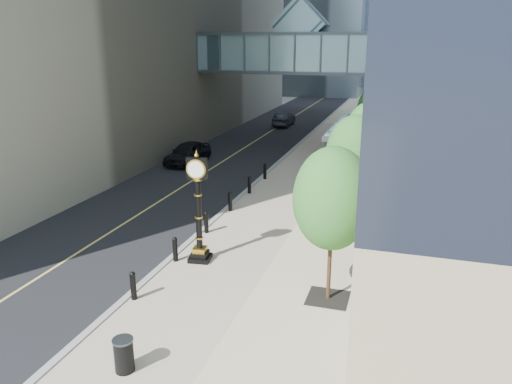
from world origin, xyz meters
TOP-DOWN VIEW (x-y plane):
  - ground at (0.00, 0.00)m, footprint 320.00×320.00m
  - road at (-7.00, 40.00)m, footprint 8.00×180.00m
  - sidewalk at (1.00, 40.00)m, footprint 8.00×180.00m
  - curb at (-3.00, 40.00)m, footprint 0.25×180.00m
  - skywalk at (-3.00, 28.00)m, footprint 17.00×4.20m
  - entrance_canopy at (3.48, 14.00)m, footprint 3.00×8.00m
  - bollard_row at (-2.70, 9.00)m, footprint 0.20×16.20m
  - street_trees at (3.60, 16.52)m, footprint 2.75×28.63m
  - street_clock at (-1.80, 4.56)m, footprint 0.92×0.92m
  - trash_bin at (-0.95, -2.47)m, footprint 0.54×0.54m
  - pedestrian at (3.81, 13.10)m, footprint 0.73×0.56m
  - car_near at (-9.17, 19.54)m, footprint 2.23×4.69m
  - car_far at (-6.53, 37.28)m, footprint 1.50×4.23m

SIDE VIEW (x-z plane):
  - ground at x=0.00m, z-range 0.00..0.00m
  - road at x=-7.00m, z-range 0.00..0.02m
  - sidewalk at x=1.00m, z-range 0.00..0.06m
  - curb at x=-3.00m, z-range 0.00..0.07m
  - bollard_row at x=-2.70m, z-range 0.06..0.96m
  - trash_bin at x=-0.95m, z-range 0.06..0.96m
  - car_far at x=-6.53m, z-range 0.02..1.41m
  - car_near at x=-9.17m, z-range 0.02..1.57m
  - pedestrian at x=3.81m, z-range 0.06..1.82m
  - street_clock at x=-1.80m, z-range -0.23..4.15m
  - street_trees at x=3.60m, z-range 0.89..6.53m
  - entrance_canopy at x=3.48m, z-range 2.00..6.38m
  - skywalk at x=-3.00m, z-range 4.81..10.61m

